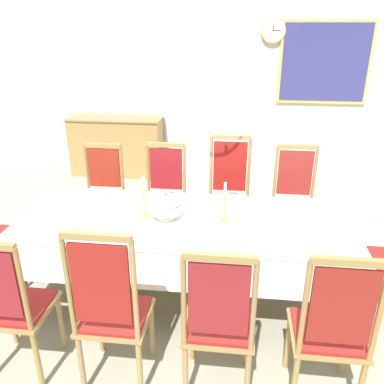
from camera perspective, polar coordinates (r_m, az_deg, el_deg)
The scene contains 22 objects.
ground at distance 3.76m, azimuth -0.75°, elevation -13.83°, with size 8.24×6.25×0.04m, color #999A85.
back_wall at distance 6.17m, azimuth 3.15°, elevation 18.85°, with size 8.24×0.08×3.56m, color silver.
dining_table at distance 3.26m, azimuth -1.12°, elevation -5.06°, with size 2.66×1.03×0.77m.
tablecloth at distance 3.26m, azimuth -1.12°, elevation -5.07°, with size 2.68×1.05×0.32m.
chair_south_a at distance 2.91m, azimuth -24.60°, elevation -14.39°, with size 0.44×0.42×1.11m.
chair_north_a at distance 4.35m, azimuth -12.71°, elevation -0.14°, with size 0.44×0.42×1.07m.
chair_south_b at distance 2.62m, azimuth -11.52°, elevation -16.05°, with size 0.44×0.42×1.21m.
chair_north_b at distance 4.18m, azimuth -3.95°, elevation -0.45°, with size 0.44×0.42×1.10m.
chair_south_c at distance 2.54m, azimuth 3.83°, elevation -17.86°, with size 0.44×0.42×1.12m.
chair_north_c at distance 4.11m, azimuth 5.26°, elevation -0.42°, with size 0.44×0.42×1.20m.
chair_south_d at distance 2.60m, azimuth 19.26°, elevation -17.96°, with size 0.44×0.42×1.15m.
chair_north_d at distance 4.16m, azimuth 14.38°, elevation -1.18°, with size 0.44×0.42×1.12m.
soup_tureen at distance 3.19m, azimuth -3.74°, elevation -2.00°, with size 0.28×0.28×0.22m.
candlestick_west at distance 3.21m, azimuth -6.85°, elevation -1.29°, with size 0.07×0.07×0.35m.
candlestick_east at distance 3.14m, azimuth 4.69°, elevation -2.04°, with size 0.07×0.07×0.33m.
bowl_near_left at distance 3.68m, azimuth -11.06°, elevation -0.41°, with size 0.15×0.15×0.03m.
bowl_near_right at distance 3.59m, azimuth -3.32°, elevation -0.58°, with size 0.16×0.16×0.03m.
spoon_primary at distance 3.74m, azimuth -12.47°, elevation -0.33°, with size 0.03×0.18×0.01m.
spoon_secondary at distance 3.64m, azimuth -5.03°, elevation -0.53°, with size 0.05×0.18×0.01m.
sideboard at distance 6.37m, azimuth -10.71°, elevation 6.48°, with size 1.44×0.48×0.90m.
mounted_clock at distance 6.08m, azimuth 11.56°, elevation 21.71°, with size 0.34×0.06×0.34m.
framed_painting at distance 6.21m, azimuth 18.44°, elevation 17.13°, with size 1.27×0.05×1.14m.
Camera 1 is at (0.40, -2.97, 2.25)m, focal length 37.29 mm.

